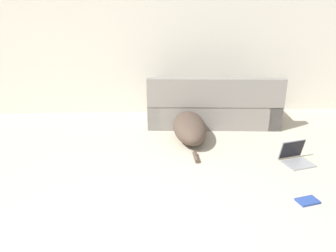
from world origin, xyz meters
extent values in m
cube|color=beige|center=(0.00, 3.85, 1.31)|extent=(7.75, 0.06, 2.62)
cube|color=gray|center=(1.32, 3.25, 0.19)|extent=(2.12, 1.02, 0.39)
cube|color=gray|center=(1.30, 2.87, 0.60)|extent=(2.07, 0.28, 0.43)
cube|color=gray|center=(2.25, 3.19, 0.26)|extent=(0.26, 0.89, 0.53)
cube|color=gray|center=(0.39, 3.31, 0.26)|extent=(0.26, 0.89, 0.53)
ellipsoid|color=#4C3D33|center=(0.87, 2.52, 0.18)|extent=(0.49, 1.05, 0.36)
sphere|color=black|center=(0.86, 3.12, 0.15)|extent=(0.31, 0.31, 0.30)
cylinder|color=#4C3D33|center=(0.89, 1.87, 0.03)|extent=(0.06, 0.26, 0.06)
cube|color=gray|center=(2.13, 1.66, 0.01)|extent=(0.40, 0.34, 0.02)
cube|color=gray|center=(2.09, 1.81, 0.14)|extent=(0.35, 0.16, 0.25)
cube|color=black|center=(2.09, 1.80, 0.14)|extent=(0.32, 0.14, 0.23)
cube|color=#28428E|center=(1.88, 0.86, 0.01)|extent=(0.24, 0.19, 0.02)
camera|label=1|loc=(0.34, -1.86, 1.89)|focal=35.00mm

